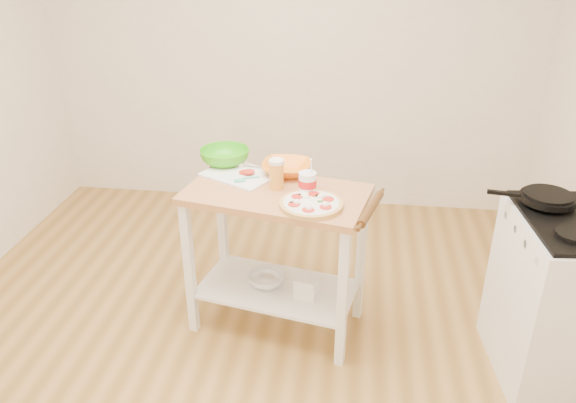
{
  "coord_description": "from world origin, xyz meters",
  "views": [
    {
      "loc": [
        0.57,
        -2.27,
        2.22
      ],
      "look_at": [
        0.21,
        0.47,
        0.85
      ],
      "focal_mm": 35.0,
      "sensor_mm": 36.0,
      "label": 1
    }
  ],
  "objects_px": {
    "shelf_glass_bowl": "(266,280)",
    "skillet": "(546,198)",
    "knife": "(235,165)",
    "rolling_pin": "(371,209)",
    "prep_island": "(276,233)",
    "gas_stove": "(566,299)",
    "green_bowl": "(225,157)",
    "yogurt_tub": "(307,183)",
    "pizza": "(311,204)",
    "spatula": "(246,179)",
    "orange_bowl": "(287,168)",
    "cutting_board": "(240,174)",
    "shelf_bin": "(307,286)",
    "beer_pint": "(276,174)"
  },
  "relations": [
    {
      "from": "shelf_glass_bowl",
      "to": "skillet",
      "type": "bearing_deg",
      "value": -3.23
    },
    {
      "from": "knife",
      "to": "rolling_pin",
      "type": "xyz_separation_m",
      "value": [
        0.81,
        -0.49,
        0.0
      ]
    },
    {
      "from": "prep_island",
      "to": "shelf_glass_bowl",
      "type": "xyz_separation_m",
      "value": [
        -0.07,
        0.02,
        -0.34
      ]
    },
    {
      "from": "skillet",
      "to": "knife",
      "type": "distance_m",
      "value": 1.73
    },
    {
      "from": "gas_stove",
      "to": "skillet",
      "type": "relative_size",
      "value": 2.59
    },
    {
      "from": "green_bowl",
      "to": "yogurt_tub",
      "type": "relative_size",
      "value": 1.43
    },
    {
      "from": "pizza",
      "to": "yogurt_tub",
      "type": "distance_m",
      "value": 0.17
    },
    {
      "from": "spatula",
      "to": "shelf_glass_bowl",
      "type": "relative_size",
      "value": 0.63
    },
    {
      "from": "skillet",
      "to": "spatula",
      "type": "relative_size",
      "value": 3.1
    },
    {
      "from": "knife",
      "to": "orange_bowl",
      "type": "relative_size",
      "value": 0.95
    },
    {
      "from": "pizza",
      "to": "cutting_board",
      "type": "xyz_separation_m",
      "value": [
        -0.45,
        0.36,
        -0.01
      ]
    },
    {
      "from": "shelf_bin",
      "to": "skillet",
      "type": "bearing_deg",
      "value": -0.2
    },
    {
      "from": "skillet",
      "to": "orange_bowl",
      "type": "bearing_deg",
      "value": 175.55
    },
    {
      "from": "orange_bowl",
      "to": "shelf_bin",
      "type": "relative_size",
      "value": 2.29
    },
    {
      "from": "prep_island",
      "to": "spatula",
      "type": "relative_size",
      "value": 7.86
    },
    {
      "from": "beer_pint",
      "to": "shelf_bin",
      "type": "distance_m",
      "value": 0.7
    },
    {
      "from": "green_bowl",
      "to": "spatula",
      "type": "bearing_deg",
      "value": -54.17
    },
    {
      "from": "skillet",
      "to": "yogurt_tub",
      "type": "bearing_deg",
      "value": -174.73
    },
    {
      "from": "shelf_bin",
      "to": "knife",
      "type": "bearing_deg",
      "value": 143.37
    },
    {
      "from": "prep_island",
      "to": "spatula",
      "type": "xyz_separation_m",
      "value": [
        -0.19,
        0.11,
        0.28
      ]
    },
    {
      "from": "yogurt_tub",
      "to": "gas_stove",
      "type": "bearing_deg",
      "value": -8.9
    },
    {
      "from": "prep_island",
      "to": "shelf_bin",
      "type": "relative_size",
      "value": 8.72
    },
    {
      "from": "gas_stove",
      "to": "shelf_bin",
      "type": "distance_m",
      "value": 1.38
    },
    {
      "from": "orange_bowl",
      "to": "rolling_pin",
      "type": "relative_size",
      "value": 0.77
    },
    {
      "from": "orange_bowl",
      "to": "beer_pint",
      "type": "distance_m",
      "value": 0.22
    },
    {
      "from": "yogurt_tub",
      "to": "green_bowl",
      "type": "bearing_deg",
      "value": 147.33
    },
    {
      "from": "shelf_bin",
      "to": "rolling_pin",
      "type": "bearing_deg",
      "value": -22.09
    },
    {
      "from": "green_bowl",
      "to": "beer_pint",
      "type": "relative_size",
      "value": 1.77
    },
    {
      "from": "pizza",
      "to": "rolling_pin",
      "type": "relative_size",
      "value": 0.89
    },
    {
      "from": "gas_stove",
      "to": "knife",
      "type": "relative_size",
      "value": 4.08
    },
    {
      "from": "green_bowl",
      "to": "shelf_bin",
      "type": "bearing_deg",
      "value": -36.44
    },
    {
      "from": "skillet",
      "to": "cutting_board",
      "type": "relative_size",
      "value": 0.87
    },
    {
      "from": "cutting_board",
      "to": "rolling_pin",
      "type": "xyz_separation_m",
      "value": [
        0.76,
        -0.39,
        0.01
      ]
    },
    {
      "from": "gas_stove",
      "to": "yogurt_tub",
      "type": "distance_m",
      "value": 1.48
    },
    {
      "from": "pizza",
      "to": "orange_bowl",
      "type": "height_order",
      "value": "orange_bowl"
    },
    {
      "from": "prep_island",
      "to": "yogurt_tub",
      "type": "bearing_deg",
      "value": 1.54
    },
    {
      "from": "cutting_board",
      "to": "orange_bowl",
      "type": "xyz_separation_m",
      "value": [
        0.27,
        0.05,
        0.03
      ]
    },
    {
      "from": "skillet",
      "to": "green_bowl",
      "type": "distance_m",
      "value": 1.81
    },
    {
      "from": "spatula",
      "to": "pizza",
      "type": "bearing_deg",
      "value": -55.71
    },
    {
      "from": "cutting_board",
      "to": "knife",
      "type": "height_order",
      "value": "cutting_board"
    },
    {
      "from": "spatula",
      "to": "rolling_pin",
      "type": "xyz_separation_m",
      "value": [
        0.71,
        -0.3,
        0.01
      ]
    },
    {
      "from": "gas_stove",
      "to": "knife",
      "type": "xyz_separation_m",
      "value": [
        -1.85,
        0.51,
        0.44
      ]
    },
    {
      "from": "skillet",
      "to": "knife",
      "type": "relative_size",
      "value": 1.58
    },
    {
      "from": "gas_stove",
      "to": "yogurt_tub",
      "type": "height_order",
      "value": "yogurt_tub"
    },
    {
      "from": "skillet",
      "to": "gas_stove",
      "type": "bearing_deg",
      "value": -36.17
    },
    {
      "from": "knife",
      "to": "beer_pint",
      "type": "relative_size",
      "value": 1.6
    },
    {
      "from": "shelf_bin",
      "to": "orange_bowl",
      "type": "bearing_deg",
      "value": 117.28
    },
    {
      "from": "beer_pint",
      "to": "spatula",
      "type": "bearing_deg",
      "value": 161.0
    },
    {
      "from": "rolling_pin",
      "to": "prep_island",
      "type": "bearing_deg",
      "value": 159.69
    },
    {
      "from": "spatula",
      "to": "beer_pint",
      "type": "bearing_deg",
      "value": -41.07
    }
  ]
}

